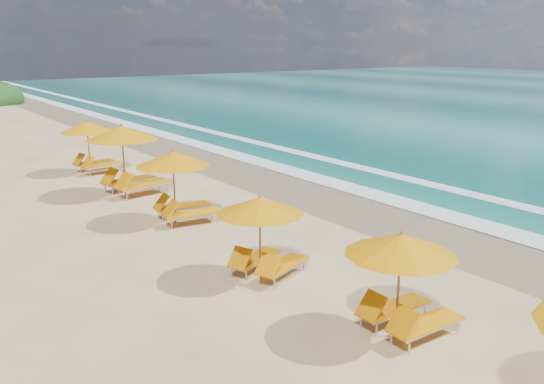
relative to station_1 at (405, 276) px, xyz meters
name	(u,v)px	position (x,y,z in m)	size (l,w,h in m)	color
ground	(272,230)	(1.68, 6.59, -1.20)	(160.00, 160.00, 0.00)	#D9B47F
wet_sand	(367,208)	(5.68, 6.59, -1.19)	(4.00, 160.00, 0.01)	olive
surf_foam	(419,196)	(8.38, 6.59, -1.17)	(4.00, 160.00, 0.01)	white
station_1	(405,276)	(0.00, 0.00, 0.00)	(2.33, 2.16, 2.14)	olive
station_2	(264,231)	(-0.55, 3.86, -0.03)	(2.69, 2.64, 2.09)	olive
station_3	(180,181)	(-0.13, 9.01, 0.11)	(2.74, 2.60, 2.34)	olive
station_4	(128,155)	(-0.08, 13.17, 0.30)	(3.12, 2.95, 2.67)	olive
station_5	(92,143)	(0.09, 17.61, 0.09)	(2.64, 2.49, 2.30)	olive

